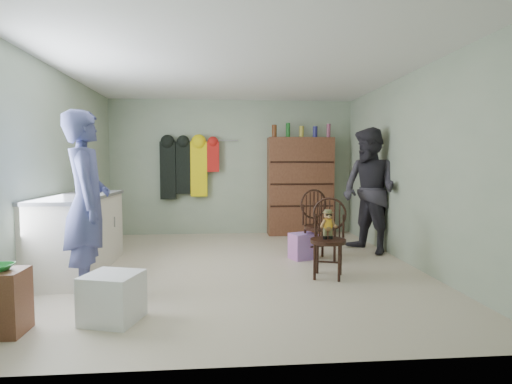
{
  "coord_description": "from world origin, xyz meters",
  "views": [
    {
      "loc": [
        -0.19,
        -5.01,
        1.33
      ],
      "look_at": [
        0.25,
        0.2,
        0.95
      ],
      "focal_mm": 28.0,
      "sensor_mm": 36.0,
      "label": 1
    }
  ],
  "objects": [
    {
      "name": "striped_bag",
      "position": [
        0.92,
        0.38,
        0.18
      ],
      "size": [
        0.41,
        0.37,
        0.36
      ],
      "primitive_type": "cube",
      "rotation": [
        0.0,
        0.0,
        0.36
      ],
      "color": "#E572C6",
      "rests_on": "ground"
    },
    {
      "name": "chair_far",
      "position": [
        1.12,
        0.35,
        0.52
      ],
      "size": [
        0.54,
        0.54,
        0.97
      ],
      "rotation": [
        0.0,
        0.0,
        0.33
      ],
      "color": "black",
      "rests_on": "ground"
    },
    {
      "name": "ground_plane",
      "position": [
        0.0,
        0.0,
        0.0
      ],
      "size": [
        5.0,
        5.0,
        0.0
      ],
      "primitive_type": "plane",
      "color": "beige",
      "rests_on": "ground"
    },
    {
      "name": "room_walls",
      "position": [
        0.0,
        0.53,
        1.58
      ],
      "size": [
        5.0,
        5.0,
        5.0
      ],
      "color": "#A1AF93",
      "rests_on": "ground"
    },
    {
      "name": "chair_front",
      "position": [
        1.04,
        -0.49,
        0.52
      ],
      "size": [
        0.52,
        0.52,
        0.92
      ],
      "rotation": [
        0.0,
        0.0,
        -0.34
      ],
      "color": "black",
      "rests_on": "ground"
    },
    {
      "name": "person_left",
      "position": [
        -1.54,
        -0.92,
        0.93
      ],
      "size": [
        0.61,
        0.77,
        1.85
      ],
      "primitive_type": "imported",
      "rotation": [
        0.0,
        0.0,
        1.85
      ],
      "color": "#474C82",
      "rests_on": "ground"
    },
    {
      "name": "counter",
      "position": [
        -1.95,
        0.0,
        0.47
      ],
      "size": [
        0.64,
        1.86,
        0.94
      ],
      "color": "silver",
      "rests_on": "ground"
    },
    {
      "name": "stool",
      "position": [
        -1.9,
        -1.84,
        0.25
      ],
      "size": [
        0.35,
        0.3,
        0.5
      ],
      "primitive_type": "cube",
      "color": "brown",
      "rests_on": "ground"
    },
    {
      "name": "dresser",
      "position": [
        1.25,
        2.3,
        0.91
      ],
      "size": [
        1.2,
        0.39,
        2.06
      ],
      "color": "brown",
      "rests_on": "ground"
    },
    {
      "name": "plastic_tub",
      "position": [
        -1.11,
        -1.65,
        0.2
      ],
      "size": [
        0.52,
        0.51,
        0.4
      ],
      "primitive_type": "cube",
      "rotation": [
        0.0,
        0.0,
        -0.28
      ],
      "color": "white",
      "rests_on": "ground"
    },
    {
      "name": "person_right",
      "position": [
        1.98,
        0.7,
        0.93
      ],
      "size": [
        1.01,
        1.11,
        1.85
      ],
      "primitive_type": "imported",
      "rotation": [
        0.0,
        0.0,
        -1.15
      ],
      "color": "#2D2B33",
      "rests_on": "ground"
    },
    {
      "name": "coat_rack",
      "position": [
        -0.83,
        2.38,
        1.25
      ],
      "size": [
        1.42,
        0.12,
        1.09
      ],
      "color": "#99999E",
      "rests_on": "ground"
    }
  ]
}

